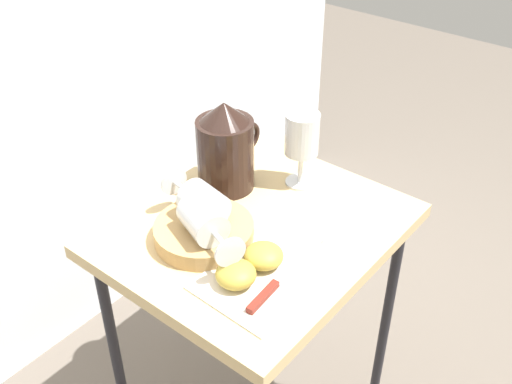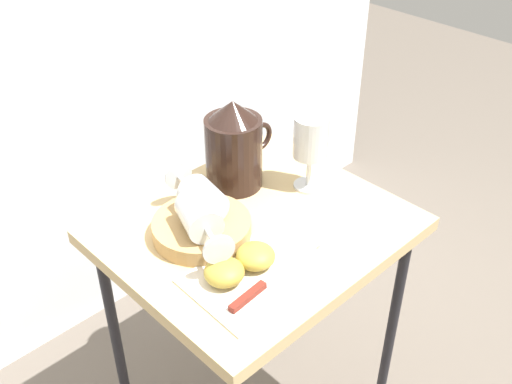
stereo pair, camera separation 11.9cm
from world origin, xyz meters
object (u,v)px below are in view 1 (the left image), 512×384
at_px(table, 256,248).
at_px(wine_glass_tipped_near, 202,203).
at_px(basket_tray, 204,232).
at_px(knife, 276,283).
at_px(apple_half_left, 236,274).
at_px(apple_half_right, 264,256).
at_px(wine_glass_upright, 302,138).
at_px(pitcher, 226,153).
at_px(wine_glass_tipped_far, 204,221).

height_order(table, wine_glass_tipped_near, wine_glass_tipped_near).
bearing_deg(basket_tray, knife, -95.08).
distance_m(apple_half_left, apple_half_right, 0.07).
bearing_deg(apple_half_right, basket_tray, 95.28).
bearing_deg(knife, apple_half_right, 60.28).
relative_size(wine_glass_upright, apple_half_right, 2.33).
relative_size(basket_tray, apple_half_right, 2.66).
distance_m(wine_glass_upright, apple_half_right, 0.30).
distance_m(wine_glass_tipped_near, knife, 0.22).
distance_m(table, wine_glass_upright, 0.25).
bearing_deg(pitcher, wine_glass_tipped_near, -154.31).
bearing_deg(wine_glass_tipped_far, wine_glass_upright, -1.03).
xyz_separation_m(apple_half_right, knife, (-0.03, -0.05, -0.02)).
relative_size(pitcher, wine_glass_tipped_near, 1.31).
height_order(wine_glass_tipped_near, apple_half_left, wine_glass_tipped_near).
xyz_separation_m(table, knife, (-0.12, -0.14, 0.07)).
distance_m(basket_tray, apple_half_right, 0.14).
relative_size(table, apple_half_left, 9.05).
bearing_deg(pitcher, knife, -123.57).
height_order(basket_tray, wine_glass_upright, wine_glass_upright).
distance_m(pitcher, apple_half_left, 0.32).
bearing_deg(pitcher, apple_half_left, -135.74).
xyz_separation_m(pitcher, apple_half_left, (-0.23, -0.22, -0.06)).
height_order(wine_glass_tipped_near, knife, wine_glass_tipped_near).
bearing_deg(wine_glass_tipped_far, pitcher, 30.97).
height_order(pitcher, apple_half_left, pitcher).
bearing_deg(wine_glass_tipped_near, apple_half_right, -91.17).
bearing_deg(table, wine_glass_upright, 5.96).
xyz_separation_m(wine_glass_tipped_near, wine_glass_tipped_far, (-0.04, -0.04, -0.00)).
relative_size(wine_glass_tipped_near, wine_glass_tipped_far, 0.93).
bearing_deg(wine_glass_upright, wine_glass_tipped_near, 169.91).
bearing_deg(basket_tray, wine_glass_tipped_near, 44.47).
distance_m(wine_glass_tipped_near, apple_half_right, 0.16).
distance_m(wine_glass_tipped_near, apple_half_left, 0.17).
bearing_deg(basket_tray, apple_half_right, -84.72).
bearing_deg(wine_glass_tipped_near, wine_glass_tipped_far, -132.90).
bearing_deg(apple_half_left, wine_glass_upright, 16.69).
relative_size(table, pitcher, 3.27).
height_order(basket_tray, pitcher, pitcher).
xyz_separation_m(basket_tray, wine_glass_upright, (0.28, -0.03, 0.10)).
bearing_deg(wine_glass_tipped_near, knife, -99.05).
height_order(table, apple_half_right, apple_half_right).
distance_m(pitcher, apple_half_right, 0.28).
height_order(table, pitcher, pitcher).
bearing_deg(pitcher, wine_glass_upright, -47.89).
bearing_deg(apple_half_right, wine_glass_upright, 22.16).
distance_m(wine_glass_upright, knife, 0.35).
xyz_separation_m(basket_tray, pitcher, (0.17, 0.09, 0.07)).
bearing_deg(table, knife, -129.67).
bearing_deg(pitcher, apple_half_right, -124.41).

